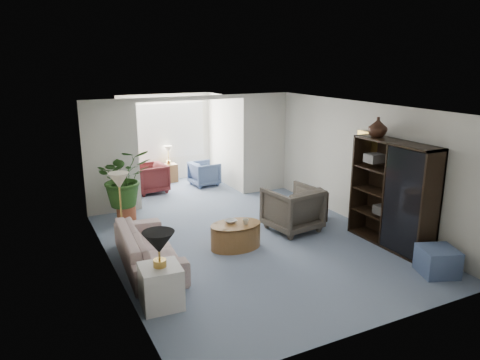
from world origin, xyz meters
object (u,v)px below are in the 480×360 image
sofa (148,247)px  end_table (161,286)px  ottoman (438,261)px  coffee_bowl (231,221)px  floor_lamp (119,181)px  plant_pot (126,213)px  entertainment_cabinet (393,194)px  sunroom_chair_blue (204,174)px  cabinet_urn (378,127)px  sunroom_chair_maroon (150,178)px  framed_picture (368,144)px  side_table_dark (312,205)px  sunroom_table (169,173)px  coffee_cup (246,222)px  coffee_table (236,236)px  wingback_chair (292,209)px  table_lamp (159,242)px

sofa → end_table: bearing=175.7°
ottoman → coffee_bowl: bearing=134.7°
floor_lamp → plant_pot: floor_lamp is taller
floor_lamp → entertainment_cabinet: 4.87m
coffee_bowl → sunroom_chair_blue: (1.14, 4.03, -0.15)m
cabinet_urn → sunroom_chair_maroon: (-2.99, 4.77, -1.74)m
framed_picture → sunroom_chair_blue: framed_picture is taller
side_table_dark → sunroom_chair_maroon: bearing=125.2°
sunroom_table → coffee_cup: bearing=-92.1°
end_table → cabinet_urn: 4.79m
floor_lamp → coffee_table: (1.82, -0.93, -1.02)m
framed_picture → sofa: (-4.41, 0.19, -1.39)m
end_table → entertainment_cabinet: size_ratio=0.31×
side_table_dark → sunroom_chair_maroon: sunroom_chair_maroon is taller
side_table_dark → ottoman: 2.98m
sofa → entertainment_cabinet: entertainment_cabinet is taller
sofa → coffee_bowl: 1.57m
framed_picture → coffee_bowl: bearing=174.3°
wingback_chair → sunroom_table: size_ratio=1.91×
end_table → side_table_dark: (3.89, 1.93, 0.02)m
sunroom_chair_blue → plant_pot: bearing=120.5°
coffee_cup → cabinet_urn: size_ratio=0.29×
framed_picture → wingback_chair: bearing=161.7°
framed_picture → ottoman: framed_picture is taller
framed_picture → entertainment_cabinet: bearing=-103.5°
side_table_dark → sunroom_chair_maroon: size_ratio=0.79×
table_lamp → coffee_cup: 2.36m
sunroom_chair_maroon → sunroom_table: 1.07m
sofa → table_lamp: size_ratio=4.81×
side_table_dark → sunroom_chair_blue: bearing=105.8°
coffee_table → plant_pot: (-1.43, 2.34, -0.07)m
coffee_table → entertainment_cabinet: entertainment_cabinet is taller
coffee_bowl → sunroom_chair_blue: 4.19m
table_lamp → coffee_cup: bearing=32.5°
cabinet_urn → sofa: bearing=171.3°
framed_picture → floor_lamp: framed_picture is taller
sunroom_chair_maroon → cabinet_urn: bearing=27.2°
plant_pot → ottoman: bearing=-50.9°
sofa → sunroom_chair_maroon: sunroom_chair_maroon is taller
floor_lamp → coffee_cup: (1.97, -1.03, -0.75)m
sunroom_chair_maroon → sofa: bearing=-21.0°
floor_lamp → plant_pot: 1.82m
coffee_table → coffee_cup: coffee_cup is taller
entertainment_cabinet → sunroom_chair_maroon: 6.09m
entertainment_cabinet → sunroom_chair_maroon: size_ratio=2.38×
floor_lamp → entertainment_cabinet: entertainment_cabinet is taller
entertainment_cabinet → sunroom_chair_blue: 5.51m
framed_picture → wingback_chair: size_ratio=0.52×
coffee_bowl → sunroom_chair_blue: size_ratio=0.31×
coffee_table → sunroom_chair_maroon: size_ratio=1.17×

